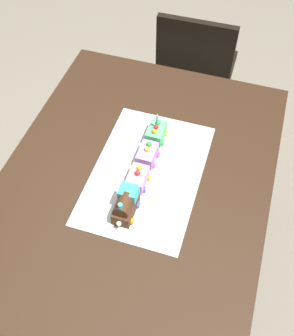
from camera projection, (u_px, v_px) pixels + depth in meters
name	position (u px, v px, depth m)	size (l,w,h in m)	color
ground_plane	(136.00, 268.00, 2.10)	(8.00, 8.00, 0.00)	gray
dining_table	(133.00, 202.00, 1.60)	(1.40, 1.00, 0.74)	#382316
chair	(196.00, 71.00, 2.32)	(0.40, 0.40, 0.86)	black
cake_board	(147.00, 173.00, 1.55)	(0.60, 0.40, 0.00)	silver
cake_locomotive	(126.00, 204.00, 1.41)	(0.14, 0.08, 0.12)	#472816
cake_car_flatbed_bubblegum	(138.00, 178.00, 1.49)	(0.10, 0.08, 0.07)	pink
cake_car_caboose_lavender	(147.00, 155.00, 1.56)	(0.10, 0.08, 0.07)	#AD84E0
cake_car_hopper_mint_green	(156.00, 133.00, 1.63)	(0.10, 0.08, 0.07)	#59CC7A
birthday_candle	(157.00, 119.00, 1.58)	(0.01, 0.01, 0.06)	#4CA5E5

